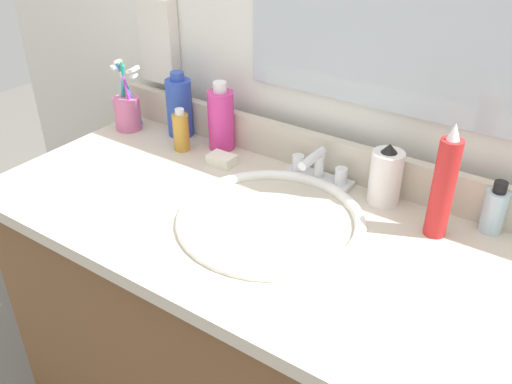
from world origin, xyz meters
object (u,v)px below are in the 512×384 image
Objects in this scene: hand_towel at (159,41)px; bottle_shampoo_blue at (179,107)px; bottle_oil_amber at (181,131)px; cup_pink at (128,111)px; bottle_spray_red at (443,186)px; bottle_soap_pink at (221,119)px; soap_bar at (222,160)px; faucet at (318,171)px; bottle_gel_clear at (494,210)px; bottle_lotion_white at (386,176)px.

hand_towel reaches higher than bottle_shampoo_blue.
bottle_oil_amber is 0.58× the size of cup_pink.
bottle_spray_red is 1.37× the size of bottle_shampoo_blue.
bottle_soap_pink reaches higher than soap_bar.
hand_towel is at bearing 156.68° from soap_bar.
bottle_gel_clear is at bearing 3.69° from faucet.
bottle_soap_pink is 0.11m from soap_bar.
hand_towel is 0.57m from faucet.
hand_towel is at bearing 174.41° from bottle_lotion_white.
cup_pink reaches higher than bottle_shampoo_blue.
bottle_lotion_white is 0.40m from soap_bar.
faucet is at bearing -3.02° from bottle_soap_pink.
bottle_spray_red is (0.81, -0.12, -0.11)m from hand_towel.
bottle_lotion_white is at bearing -1.35° from bottle_soap_pink.
soap_bar is (-0.52, -0.01, -0.10)m from bottle_spray_red.
faucet is 2.50× the size of soap_bar.
bottle_spray_red is (0.29, -0.05, 0.08)m from faucet.
hand_towel reaches higher than cup_pink.
faucet is 0.36m from bottle_oil_amber.
soap_bar is at bearing -171.07° from bottle_lotion_white.
bottle_spray_red is at bearing 0.89° from soap_bar.
hand_towel is 1.38× the size of faucet.
bottle_shampoo_blue reaches higher than bottle_gel_clear.
bottle_spray_red reaches higher than bottle_soap_pink.
soap_bar is at bearing -166.30° from faucet.
bottle_oil_amber is at bearing 177.42° from soap_bar.
faucet is 1.46× the size of bottle_oil_amber.
bottle_shampoo_blue is 0.58m from bottle_lotion_white.
bottle_lotion_white is at bearing 158.06° from bottle_spray_red.
bottle_soap_pink is at bearing -13.12° from hand_towel.
bottle_lotion_white is at bearing -5.59° from hand_towel.
bottle_soap_pink is at bearing 173.70° from bottle_spray_red.
bottle_spray_red is 0.85m from cup_pink.
hand_towel is 0.20m from cup_pink.
hand_towel is 0.92m from bottle_gel_clear.
bottle_lotion_white is (-0.22, -0.02, 0.01)m from bottle_gel_clear.
hand_towel is 0.29m from bottle_soap_pink.
faucet is 0.93× the size of bottle_shampoo_blue.
bottle_gel_clear is 0.94m from cup_pink.
bottle_spray_red is at bearing -9.50° from faucet.
bottle_gel_clear is 1.72× the size of soap_bar.
bottle_shampoo_blue is (-0.14, 0.00, 0.00)m from bottle_soap_pink.
bottle_shampoo_blue is at bearing 179.30° from bottle_soap_pink.
bottle_oil_amber is 1.71× the size of soap_bar.
cup_pink is at bearing -176.82° from bottle_lotion_white.
hand_towel is 0.38m from soap_bar.
bottle_oil_amber is 0.14m from soap_bar.
bottle_lotion_white is at bearing 8.93° from soap_bar.
bottle_oil_amber is at bearing -47.59° from bottle_shampoo_blue.
bottle_lotion_white reaches higher than bottle_gel_clear.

